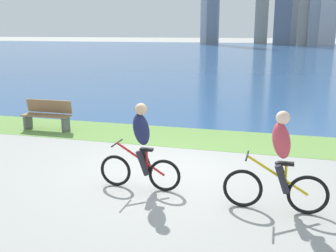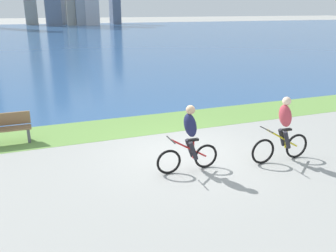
# 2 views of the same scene
# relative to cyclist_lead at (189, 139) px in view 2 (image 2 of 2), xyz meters

# --- Properties ---
(ground_plane) EXTENTS (300.00, 300.00, 0.00)m
(ground_plane) POSITION_rel_cyclist_lead_xyz_m (0.27, 0.92, -0.83)
(ground_plane) COLOR #9E9E99
(grass_strip_bayside) EXTENTS (120.00, 2.17, 0.01)m
(grass_strip_bayside) POSITION_rel_cyclist_lead_xyz_m (0.27, 3.88, -0.83)
(grass_strip_bayside) COLOR #6B9947
(grass_strip_bayside) RESTS_ON ground
(bay_water_surface) EXTENTS (300.00, 86.41, 0.00)m
(bay_water_surface) POSITION_rel_cyclist_lead_xyz_m (0.27, 48.17, -0.83)
(bay_water_surface) COLOR #2D568C
(bay_water_surface) RESTS_ON ground
(cyclist_lead) EXTENTS (1.61, 0.52, 1.66)m
(cyclist_lead) POSITION_rel_cyclist_lead_xyz_m (0.00, 0.00, 0.00)
(cyclist_lead) COLOR black
(cyclist_lead) RESTS_ON ground
(cyclist_trailing) EXTENTS (1.72, 0.52, 1.71)m
(cyclist_trailing) POSITION_rel_cyclist_lead_xyz_m (2.49, -0.30, 0.01)
(cyclist_trailing) COLOR black
(cyclist_trailing) RESTS_ON ground
(bench_near_path) EXTENTS (1.50, 0.47, 0.90)m
(bench_near_path) POSITION_rel_cyclist_lead_xyz_m (-4.30, 3.65, -0.38)
(bench_near_path) COLOR olive
(bench_near_path) RESTS_ON ground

